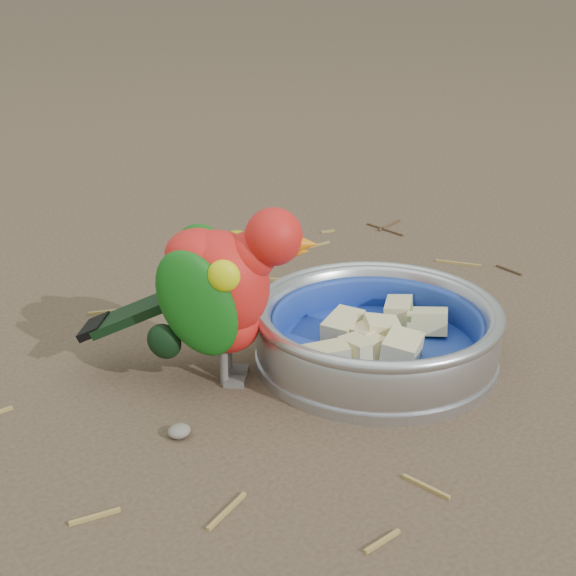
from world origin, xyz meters
TOP-DOWN VIEW (x-y plane):
  - ground at (0.00, 0.00)m, footprint 60.00×60.00m
  - food_bowl at (0.06, 0.08)m, footprint 0.24×0.24m
  - bowl_wall at (0.06, 0.08)m, footprint 0.24×0.24m
  - fruit_wedges at (0.06, 0.08)m, footprint 0.14×0.14m
  - lory_parrot at (-0.08, 0.14)m, footprint 0.21×0.21m
  - ground_debris at (0.05, 0.10)m, footprint 0.90×0.80m

SIDE VIEW (x-z plane):
  - ground at x=0.00m, z-range 0.00..0.00m
  - ground_debris at x=0.05m, z-range 0.00..0.01m
  - food_bowl at x=0.06m, z-range 0.00..0.02m
  - fruit_wedges at x=0.06m, z-range 0.02..0.05m
  - bowl_wall at x=0.06m, z-range 0.02..0.06m
  - lory_parrot at x=-0.08m, z-range 0.00..0.16m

